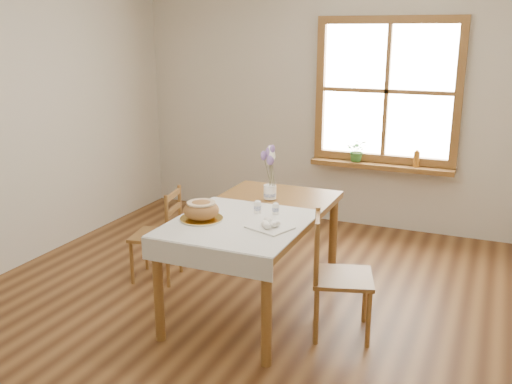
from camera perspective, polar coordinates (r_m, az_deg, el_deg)
ground at (r=4.25m, az=-1.65°, el=-12.79°), size 5.00×5.00×0.00m
room_walls at (r=3.75m, az=-1.85°, el=10.79°), size 4.60×5.10×2.65m
window at (r=5.97m, az=12.95°, el=9.80°), size 1.46×0.08×1.46m
window_sill at (r=6.03m, az=12.39°, el=2.55°), size 1.46×0.20×0.05m
dining_table at (r=4.23m, az=0.00°, el=-3.06°), size 0.90×1.60×0.75m
table_linen at (r=3.94m, az=-1.76°, el=-3.13°), size 0.91×0.99×0.01m
chair_left at (r=4.86m, az=-10.01°, el=-4.17°), size 0.45×0.44×0.79m
chair_right at (r=3.96m, az=8.67°, el=-8.28°), size 0.52×0.51×0.86m
bread_plate at (r=4.00m, az=-5.47°, el=-2.69°), size 0.37×0.37×0.02m
bread_loaf at (r=3.98m, az=-5.50°, el=-1.65°), size 0.25×0.25×0.14m
egg_napkin at (r=3.82m, az=1.39°, el=-3.56°), size 0.33×0.30×0.01m
eggs at (r=3.81m, az=1.39°, el=-3.15°), size 0.26×0.24×0.05m
salt_shaker at (r=4.12m, az=0.15°, el=-1.47°), size 0.06×0.06×0.10m
pepper_shaker at (r=4.10m, az=1.97°, el=-1.64°), size 0.05×0.05×0.09m
flower_vase at (r=4.49m, az=1.40°, el=-0.09°), size 0.11×0.11×0.11m
lavender_bouquet at (r=4.43m, az=1.42°, el=2.64°), size 0.18×0.18×0.33m
potted_plant at (r=6.06m, az=10.09°, el=3.86°), size 0.25×0.27×0.18m
amber_bottle at (r=5.95m, az=15.76°, el=3.26°), size 0.07×0.07×0.17m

